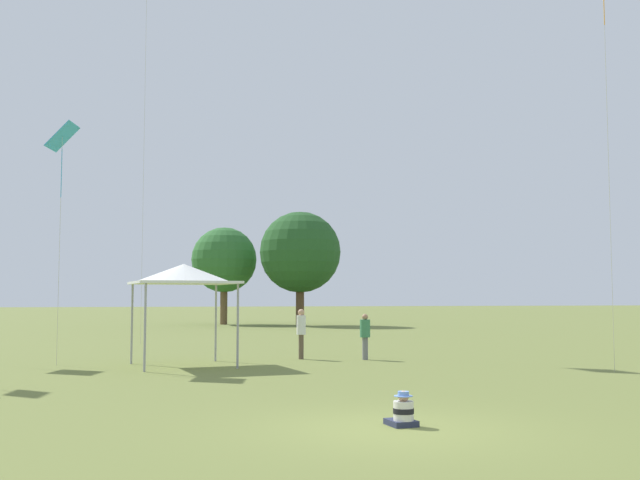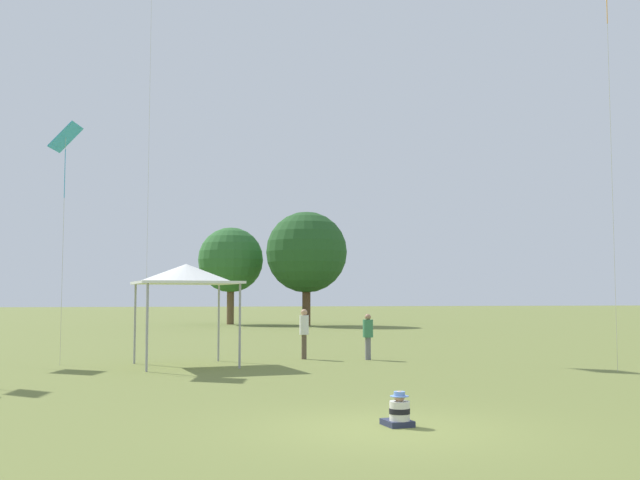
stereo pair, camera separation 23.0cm
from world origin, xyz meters
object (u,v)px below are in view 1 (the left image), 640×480
(distant_tree_0, at_px, (300,252))
(distant_tree_1, at_px, (224,260))
(kite_1, at_px, (62,141))
(person_standing_3, at_px, (365,333))
(seated_toddler, at_px, (403,412))
(person_standing_6, at_px, (301,329))
(canopy_tent, at_px, (184,274))

(distant_tree_0, height_order, distant_tree_1, distant_tree_0)
(kite_1, xyz_separation_m, distant_tree_1, (8.34, 33.94, -2.20))
(person_standing_3, xyz_separation_m, kite_1, (-10.22, 0.06, 6.32))
(kite_1, bearing_deg, seated_toddler, 85.49)
(kite_1, relative_size, distant_tree_1, 1.02)
(person_standing_3, bearing_deg, distant_tree_1, -116.20)
(distant_tree_0, bearing_deg, kite_1, -114.33)
(person_standing_6, xyz_separation_m, canopy_tent, (-4.16, -1.78, 1.84))
(distant_tree_1, bearing_deg, seated_toddler, -91.41)
(person_standing_6, relative_size, canopy_tent, 0.49)
(seated_toddler, height_order, kite_1, kite_1)
(person_standing_6, bearing_deg, canopy_tent, 109.21)
(person_standing_6, distance_m, distant_tree_0, 30.69)
(person_standing_3, distance_m, distant_tree_1, 34.30)
(seated_toddler, bearing_deg, person_standing_3, 69.45)
(kite_1, bearing_deg, person_standing_6, 151.32)
(kite_1, height_order, distant_tree_1, kite_1)
(seated_toddler, relative_size, distant_tree_1, 0.08)
(person_standing_3, relative_size, canopy_tent, 0.44)
(seated_toddler, height_order, canopy_tent, canopy_tent)
(kite_1, distance_m, distant_tree_0, 33.50)
(seated_toddler, relative_size, distant_tree_0, 0.07)
(person_standing_3, bearing_deg, kite_1, -29.67)
(distant_tree_0, xyz_separation_m, distant_tree_1, (-5.44, 3.46, -0.48))
(person_standing_3, xyz_separation_m, distant_tree_0, (3.57, 30.54, 4.60))
(distant_tree_1, bearing_deg, canopy_tent, -97.18)
(seated_toddler, distance_m, distant_tree_0, 44.34)
(person_standing_6, relative_size, distant_tree_0, 0.20)
(canopy_tent, bearing_deg, distant_tree_0, 72.67)
(seated_toddler, bearing_deg, canopy_tent, 97.89)
(person_standing_6, height_order, canopy_tent, canopy_tent)
(person_standing_3, bearing_deg, seated_toddler, 47.51)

